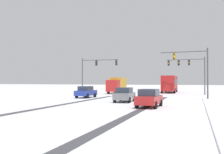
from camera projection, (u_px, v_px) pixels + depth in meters
wheel_track_left_lane at (61, 105)px, 24.62m from camera, size 0.79×30.46×0.01m
wheel_track_right_lane at (145, 108)px, 21.98m from camera, size 0.70×30.46×0.01m
traffic_signal_far_left at (95, 68)px, 45.17m from camera, size 6.77×0.78×6.50m
traffic_signal_near_right at (194, 65)px, 32.06m from camera, size 5.93×0.41×6.50m
traffic_signal_far_right at (189, 67)px, 43.87m from camera, size 6.48×0.71×6.50m
car_blue_lead at (86, 92)px, 35.45m from camera, size 1.89×4.13×1.62m
car_grey_second at (125, 95)px, 28.26m from camera, size 1.96×4.17×1.62m
car_red_third at (149, 98)px, 22.55m from camera, size 1.97×4.17×1.62m
bus_oncoming at (170, 83)px, 51.86m from camera, size 2.83×11.05×3.38m
box_truck_delivery at (117, 85)px, 48.40m from camera, size 2.53×7.48×3.02m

